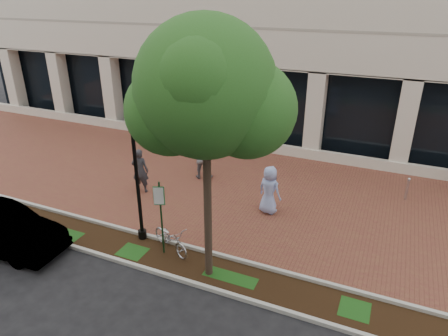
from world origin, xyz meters
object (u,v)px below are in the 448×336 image
at_px(parking_sign, 161,209).
at_px(locked_bicycle, 171,238).
at_px(pedestrian_right, 269,190).
at_px(pedestrian_mid, 201,156).
at_px(pedestrian_left, 140,171).
at_px(sedan_near_curb, 2,229).
at_px(bollard, 407,189).
at_px(lamppost, 137,174).
at_px(street_tree, 208,97).

bearing_deg(parking_sign, locked_bicycle, 30.90).
bearing_deg(pedestrian_right, pedestrian_mid, -8.36).
bearing_deg(pedestrian_left, sedan_near_curb, 56.14).
distance_m(pedestrian_right, bollard, 5.63).
relative_size(pedestrian_left, sedan_near_curb, 0.44).
bearing_deg(bollard, locked_bicycle, -135.57).
bearing_deg(lamppost, pedestrian_right, 45.03).
height_order(locked_bicycle, sedan_near_curb, sedan_near_curb).
bearing_deg(parking_sign, pedestrian_left, 110.06).
distance_m(locked_bicycle, sedan_near_curb, 5.37).
xyz_separation_m(locked_bicycle, pedestrian_mid, (-1.54, 5.28, 0.55)).
bearing_deg(sedan_near_curb, pedestrian_right, -54.12).
bearing_deg(lamppost, locked_bicycle, -10.00).
xyz_separation_m(parking_sign, pedestrian_left, (-3.05, 3.26, -0.65)).
xyz_separation_m(locked_bicycle, pedestrian_right, (2.10, 3.56, 0.47)).
bearing_deg(pedestrian_mid, bollard, 175.73).
bearing_deg(lamppost, parking_sign, -21.62).
bearing_deg(street_tree, pedestrian_right, 83.62).
bearing_deg(bollard, lamppost, -141.28).
xyz_separation_m(lamppost, bollard, (8.03, 6.43, -1.89)).
bearing_deg(parking_sign, pedestrian_mid, 81.22).
height_order(lamppost, pedestrian_right, lamppost).
height_order(street_tree, pedestrian_mid, street_tree).
distance_m(street_tree, pedestrian_right, 5.97).
height_order(pedestrian_mid, bollard, pedestrian_mid).
bearing_deg(pedestrian_mid, sedan_near_curb, 51.18).
bearing_deg(pedestrian_left, pedestrian_right, 170.87).
bearing_deg(pedestrian_right, parking_sign, 76.06).
xyz_separation_m(pedestrian_left, sedan_near_curb, (-1.77, -5.07, -0.24)).
bearing_deg(locked_bicycle, pedestrian_mid, 41.15).
height_order(lamppost, locked_bicycle, lamppost).
relative_size(bollard, sedan_near_curb, 0.23).
distance_m(pedestrian_right, sedan_near_curb, 9.01).
distance_m(street_tree, locked_bicycle, 5.12).
bearing_deg(sedan_near_curb, lamppost, -61.51).
xyz_separation_m(lamppost, pedestrian_right, (3.34, 3.34, -1.46)).
bearing_deg(lamppost, bollard, 38.72).
relative_size(locked_bicycle, bollard, 1.78).
height_order(lamppost, sedan_near_curb, lamppost).
xyz_separation_m(parking_sign, pedestrian_right, (2.25, 3.77, -0.66)).
xyz_separation_m(pedestrian_mid, sedan_near_curb, (-3.43, -7.29, -0.30)).
bearing_deg(pedestrian_mid, locked_bicycle, 92.67).
distance_m(pedestrian_mid, pedestrian_right, 4.03).
bearing_deg(locked_bicycle, sedan_near_curb, 136.87).
relative_size(street_tree, pedestrian_left, 3.85).
xyz_separation_m(pedestrian_right, bollard, (4.69, 3.09, -0.43)).
bearing_deg(parking_sign, bollard, 21.70).
bearing_deg(parking_sign, street_tree, -32.10).
distance_m(street_tree, pedestrian_mid, 7.87).
xyz_separation_m(street_tree, locked_bicycle, (-1.64, 0.50, -4.83)).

